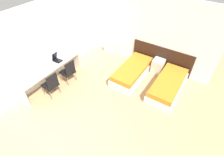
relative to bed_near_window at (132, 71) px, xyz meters
The scene contains 13 objects.
ground_plane 3.58m from the bed_near_window, 93.53° to the right, with size 20.00×20.00×0.00m, color tan.
wall_back 1.56m from the bed_near_window, 101.93° to the left, with size 5.46×0.05×2.70m.
wall_left 3.01m from the bed_near_window, 152.73° to the right, with size 0.05×5.58×2.70m.
headboard_panel 1.24m from the bed_near_window, 55.82° to the left, with size 2.32×0.03×0.95m.
bed_near_window is the anchor object (origin of this frame).
bed_near_door 1.36m from the bed_near_window, ahead, with size 0.86×1.94×0.44m.
nightstand 1.02m from the bed_near_window, 48.26° to the left, with size 0.40×0.41×0.53m.
radiator 1.71m from the bed_near_window, 147.42° to the left, with size 0.92×0.12×0.52m.
desk 2.90m from the bed_near_window, 139.08° to the right, with size 0.55×2.39×0.74m.
chair_near_laptop 2.30m from the bed_near_window, 139.04° to the right, with size 0.48×0.48×0.91m.
chair_near_notebook 2.88m from the bed_near_window, 127.01° to the right, with size 0.46×0.46×0.91m.
laptop 2.73m from the bed_near_window, 145.68° to the right, with size 0.32×0.25×0.31m.
open_notebook 3.21m from the bed_near_window, 133.55° to the right, with size 0.34×0.24×0.02m.
Camera 1 is at (2.33, -1.06, 4.27)m, focal length 28.00 mm.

